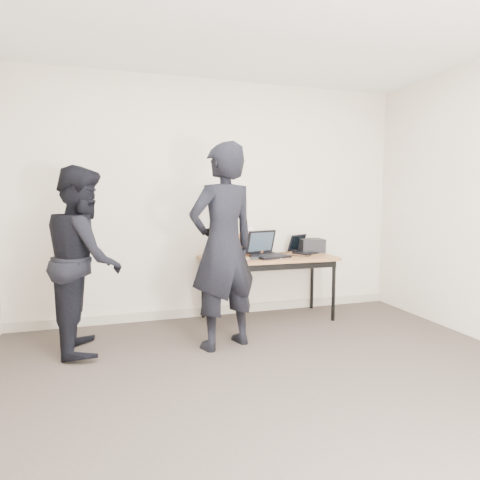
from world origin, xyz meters
name	(u,v)px	position (x,y,z in m)	size (l,w,h in m)	color
room	(300,202)	(0.00, 0.00, 1.35)	(4.60, 4.60, 2.80)	#403730
desk	(268,262)	(0.52, 1.90, 0.66)	(1.50, 0.66, 0.72)	brown
laptop_beige	(228,254)	(0.04, 1.87, 0.77)	(0.31, 0.30, 0.24)	beige
laptop_center	(267,251)	(0.50, 1.89, 0.79)	(0.46, 0.46, 0.29)	black
laptop_right	(303,249)	(1.03, 2.06, 0.77)	(0.40, 0.39, 0.22)	black
leather_satchel	(247,244)	(0.34, 2.12, 0.85)	(0.38, 0.22, 0.25)	#5B2F18
tissue	(249,230)	(0.37, 2.13, 1.00)	(0.13, 0.10, 0.08)	white
equipment_box	(311,246)	(1.15, 2.09, 0.80)	(0.28, 0.24, 0.16)	black
power_brick	(254,258)	(0.30, 1.73, 0.74)	(0.08, 0.05, 0.03)	black
cables	(272,256)	(0.56, 1.89, 0.72)	(1.15, 0.41, 0.01)	black
person_typist	(223,247)	(-0.17, 1.23, 0.94)	(0.68, 0.45, 1.87)	black
person_observer	(84,259)	(-1.38, 1.54, 0.83)	(0.81, 0.63, 1.66)	black
baseboard	(216,311)	(0.00, 2.23, 0.05)	(4.50, 0.03, 0.10)	#ABA28E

